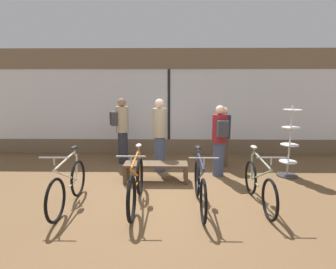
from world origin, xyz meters
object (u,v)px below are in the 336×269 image
at_px(accessory_rack, 289,148).
at_px(customer_mid_floor, 219,139).
at_px(bicycle_far_right, 259,185).
at_px(bicycle_far_left, 68,186).
at_px(bicycle_left, 136,184).
at_px(display_bench, 156,166).
at_px(customer_by_window, 160,134).
at_px(customer_near_rack, 122,129).
at_px(bicycle_right, 200,186).
at_px(customer_near_bench, 224,136).

distance_m(accessory_rack, customer_mid_floor, 1.65).
relative_size(bicycle_far_right, accessory_rack, 1.02).
relative_size(bicycle_far_left, bicycle_left, 0.94).
relative_size(bicycle_far_right, display_bench, 1.21).
distance_m(accessory_rack, customer_by_window, 3.06).
xyz_separation_m(display_bench, customer_near_rack, (-1.00, 1.40, 0.62)).
height_order(bicycle_right, accessory_rack, accessory_rack).
bearing_deg(accessory_rack, bicycle_left, -154.44).
bearing_deg(bicycle_left, display_bench, 77.15).
bearing_deg(bicycle_far_right, bicycle_left, -178.53).
bearing_deg(bicycle_right, customer_by_window, 111.76).
distance_m(bicycle_left, bicycle_right, 1.12).
xyz_separation_m(bicycle_far_left, customer_by_window, (1.51, 1.99, 0.56)).
xyz_separation_m(bicycle_right, customer_near_bench, (0.86, 2.41, 0.42)).
bearing_deg(accessory_rack, customer_mid_floor, -179.56).
height_order(accessory_rack, customer_mid_floor, same).
xyz_separation_m(bicycle_left, display_bench, (0.27, 1.20, -0.05)).
bearing_deg(customer_mid_floor, bicycle_far_right, -73.85).
bearing_deg(bicycle_right, customer_near_rack, 124.84).
relative_size(bicycle_far_left, bicycle_right, 0.99).
xyz_separation_m(display_bench, customer_near_bench, (1.70, 1.16, 0.47)).
distance_m(bicycle_right, accessory_rack, 2.81).
distance_m(bicycle_right, bicycle_far_right, 1.07).
height_order(bicycle_far_right, display_bench, bicycle_far_right).
relative_size(bicycle_left, customer_near_rack, 1.01).
bearing_deg(bicycle_far_right, customer_by_window, 134.70).
distance_m(bicycle_left, display_bench, 1.23).
xyz_separation_m(bicycle_left, customer_near_rack, (-0.73, 2.60, 0.57)).
height_order(bicycle_far_right, customer_near_rack, customer_near_rack).
bearing_deg(bicycle_far_left, customer_by_window, 52.90).
bearing_deg(bicycle_far_left, display_bench, 41.25).
xyz_separation_m(bicycle_far_left, accessory_rack, (4.54, 1.68, 0.30)).
bearing_deg(bicycle_left, customer_mid_floor, 42.69).
bearing_deg(bicycle_left, customer_near_bench, 50.01).
relative_size(customer_mid_floor, customer_near_bench, 1.07).
distance_m(customer_near_rack, customer_by_window, 1.25).
relative_size(customer_by_window, customer_mid_floor, 1.08).
distance_m(bicycle_left, customer_by_window, 2.03).
relative_size(display_bench, customer_near_bench, 0.90).
relative_size(bicycle_right, customer_near_bench, 1.10).
distance_m(bicycle_left, customer_near_rack, 2.76).
height_order(bicycle_right, display_bench, bicycle_right).
distance_m(bicycle_far_left, bicycle_far_right, 3.36).
xyz_separation_m(customer_near_rack, customer_mid_floor, (2.46, -1.00, -0.07)).
bearing_deg(bicycle_left, accessory_rack, 25.56).
relative_size(bicycle_left, customer_by_window, 1.00).
xyz_separation_m(accessory_rack, customer_near_rack, (-4.09, 0.99, 0.28)).
relative_size(bicycle_left, accessory_rack, 1.08).
bearing_deg(customer_near_bench, customer_mid_floor, -108.01).
bearing_deg(bicycle_far_left, customer_near_rack, 80.39).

